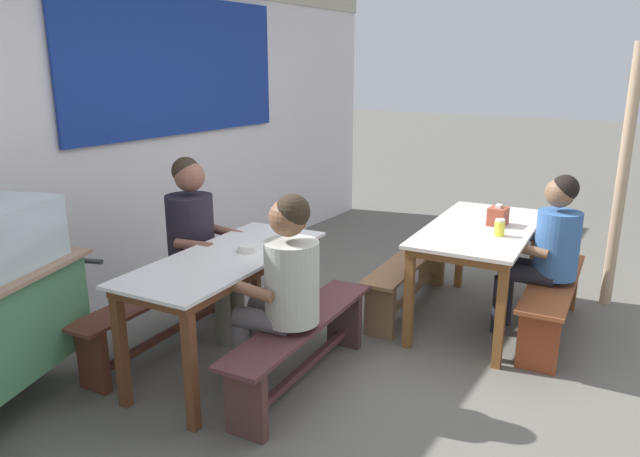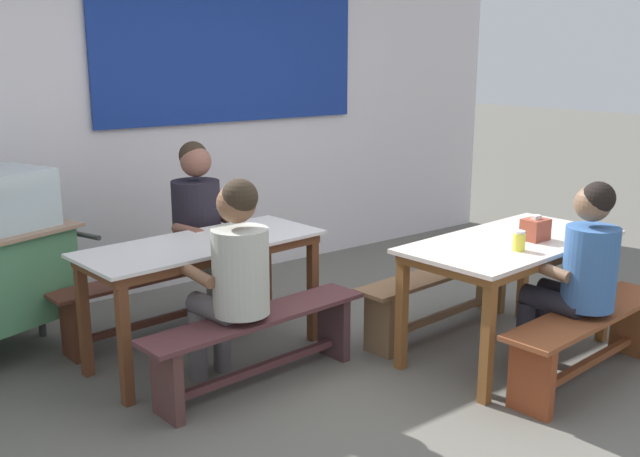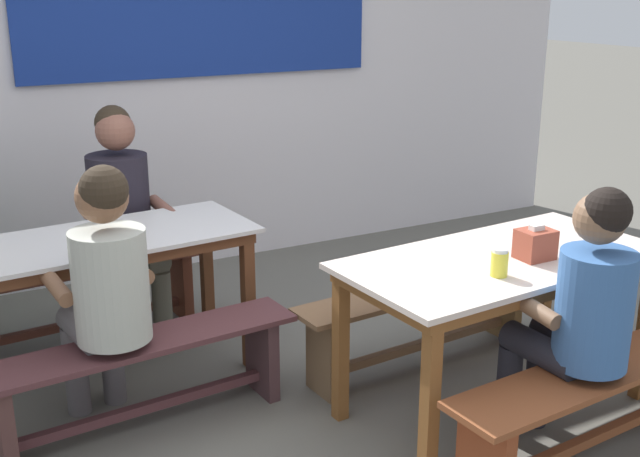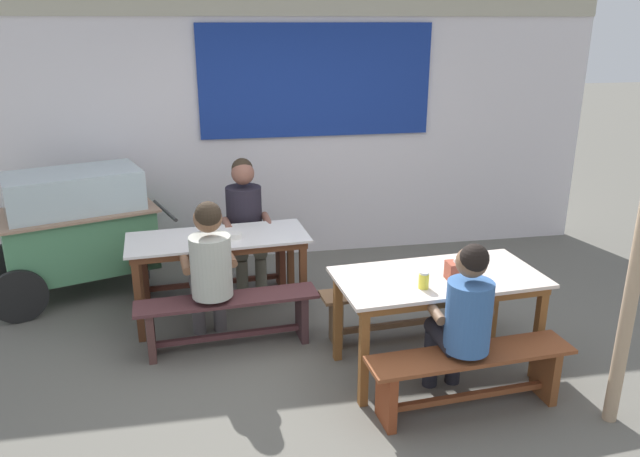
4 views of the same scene
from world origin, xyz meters
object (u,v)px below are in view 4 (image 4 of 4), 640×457
(bench_near_back, at_px, (407,303))
(dining_table_near, at_px, (438,286))
(bench_near_front, at_px, (470,372))
(bench_far_back, at_px, (214,265))
(dining_table_far, at_px, (218,246))
(bench_far_front, at_px, (228,314))
(tissue_box, at_px, (458,271))
(person_near_front, at_px, (463,315))
(wooden_support_post, at_px, (635,273))
(soup_bowl, at_px, (234,235))
(person_center_facing, at_px, (245,219))
(food_cart, at_px, (76,225))
(person_left_back_turned, at_px, (210,264))
(condiment_jar, at_px, (424,280))

(bench_near_back, bearing_deg, dining_table_near, -85.67)
(bench_near_front, bearing_deg, bench_far_back, 126.31)
(dining_table_far, relative_size, dining_table_near, 1.02)
(bench_far_front, relative_size, tissue_box, 9.30)
(tissue_box, bearing_deg, person_near_front, -105.78)
(bench_near_back, height_order, wooden_support_post, wooden_support_post)
(bench_near_front, bearing_deg, bench_near_back, 94.33)
(soup_bowl, distance_m, wooden_support_post, 3.09)
(bench_far_back, bearing_deg, person_center_facing, -5.38)
(dining_table_near, distance_m, person_near_front, 0.48)
(bench_far_back, bearing_deg, wooden_support_post, -44.67)
(bench_near_back, distance_m, tissue_box, 0.86)
(bench_far_back, xyz_separation_m, tissue_box, (1.73, -1.81, 0.56))
(person_near_front, bearing_deg, bench_far_back, 126.37)
(dining_table_far, relative_size, tissue_box, 10.02)
(bench_near_front, relative_size, wooden_support_post, 0.68)
(dining_table_near, height_order, bench_far_back, dining_table_near)
(bench_far_front, bearing_deg, food_cart, 135.05)
(person_left_back_turned, bearing_deg, person_center_facing, 71.20)
(condiment_jar, bearing_deg, person_left_back_turned, 149.94)
(soup_bowl, bearing_deg, bench_far_front, -101.08)
(person_center_facing, height_order, tissue_box, person_center_facing)
(bench_far_front, distance_m, person_left_back_turned, 0.45)
(bench_far_front, distance_m, bench_near_back, 1.50)
(bench_near_front, height_order, person_center_facing, person_center_facing)
(bench_far_front, distance_m, person_near_front, 1.92)
(bench_near_front, bearing_deg, bench_far_front, 143.62)
(food_cart, height_order, person_left_back_turned, person_left_back_turned)
(bench_near_front, distance_m, tissue_box, 0.72)
(wooden_support_post, bearing_deg, dining_table_near, 138.87)
(bench_far_front, relative_size, person_center_facing, 1.11)
(bench_far_front, distance_m, bench_near_front, 1.96)
(person_left_back_turned, distance_m, condiment_jar, 1.70)
(person_center_facing, xyz_separation_m, wooden_support_post, (2.26, -2.52, 0.31))
(person_left_back_turned, height_order, condiment_jar, person_left_back_turned)
(food_cart, bearing_deg, bench_far_back, -11.50)
(person_near_front, relative_size, person_left_back_turned, 0.97)
(person_center_facing, relative_size, wooden_support_post, 0.62)
(person_left_back_turned, bearing_deg, tissue_box, -23.18)
(bench_near_back, height_order, condiment_jar, condiment_jar)
(person_near_front, bearing_deg, person_center_facing, 120.98)
(food_cart, relative_size, tissue_box, 11.88)
(bench_far_front, bearing_deg, bench_near_front, -36.38)
(dining_table_far, height_order, person_left_back_turned, person_left_back_turned)
(bench_far_front, relative_size, person_near_front, 1.21)
(bench_far_back, relative_size, condiment_jar, 12.79)
(bench_far_back, height_order, wooden_support_post, wooden_support_post)
(bench_far_back, distance_m, condiment_jar, 2.45)
(dining_table_near, bearing_deg, tissue_box, -41.94)
(dining_table_far, relative_size, bench_near_back, 1.07)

